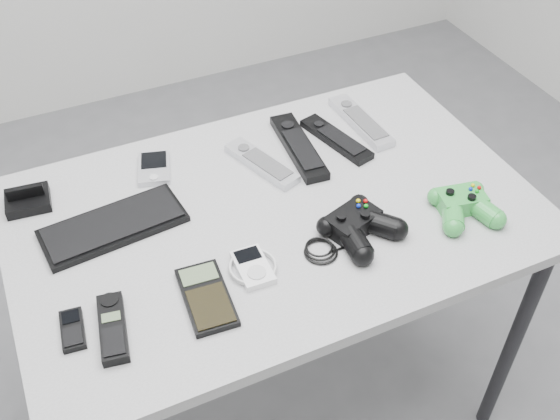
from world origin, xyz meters
name	(u,v)px	position (x,y,z in m)	size (l,w,h in m)	color
floor	(294,402)	(0.00, 0.00, 0.00)	(3.50, 3.50, 0.00)	slate
desk	(274,231)	(-0.04, 0.04, 0.67)	(1.09, 0.70, 0.73)	gray
pda_keyboard	(113,225)	(-0.36, 0.12, 0.74)	(0.29, 0.12, 0.02)	black
dock_bracket	(26,196)	(-0.50, 0.27, 0.75)	(0.09, 0.08, 0.05)	black
pda	(154,168)	(-0.23, 0.27, 0.74)	(0.07, 0.11, 0.02)	silver
remote_silver_a	(262,163)	(-0.01, 0.18, 0.74)	(0.05, 0.20, 0.02)	silver
remote_black_a	(299,146)	(0.10, 0.20, 0.74)	(0.06, 0.25, 0.02)	black
remote_black_b	(336,139)	(0.19, 0.19, 0.74)	(0.05, 0.21, 0.02)	black
remote_silver_b	(361,121)	(0.28, 0.23, 0.74)	(0.05, 0.22, 0.02)	silver
mobile_phone	(73,329)	(-0.49, -0.10, 0.74)	(0.04, 0.09, 0.01)	black
cordless_handset	(113,328)	(-0.42, -0.13, 0.74)	(0.05, 0.15, 0.02)	black
calculator	(206,297)	(-0.25, -0.13, 0.74)	(0.08, 0.16, 0.02)	black
mp3_player	(253,267)	(-0.14, -0.10, 0.74)	(0.09, 0.10, 0.02)	white
controller_black	(358,224)	(0.09, -0.10, 0.75)	(0.25, 0.16, 0.05)	black
controller_green	(464,204)	(0.32, -0.13, 0.75)	(0.13, 0.14, 0.05)	#258A31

